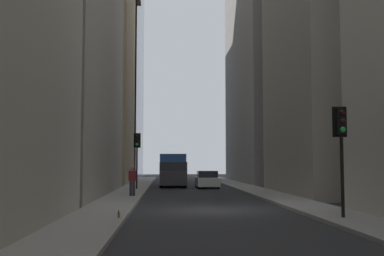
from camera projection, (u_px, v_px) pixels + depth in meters
name	position (u px, v px, depth m)	size (l,w,h in m)	color
ground_plane	(211.00, 210.00, 20.53)	(135.00, 135.00, 0.00)	#262628
sidewalk_right	(108.00, 209.00, 20.29)	(90.00, 2.20, 0.14)	gray
sidewalk_left	(312.00, 208.00, 20.77)	(90.00, 2.20, 0.14)	gray
building_left_far	(282.00, 57.00, 51.23)	(19.54, 10.00, 27.32)	gray
building_right_far	(84.00, 64.00, 48.96)	(14.04, 10.50, 24.67)	#9E8966
delivery_truck	(173.00, 170.00, 41.14)	(6.46, 2.25, 2.84)	#285699
sedan_white	(207.00, 180.00, 38.89)	(4.30, 1.78, 1.42)	silver
traffic_light_foreground	(341.00, 135.00, 16.71)	(0.43, 0.52, 3.94)	black
traffic_light_midblock	(137.00, 148.00, 35.17)	(0.43, 0.52, 4.17)	black
pedestrian	(132.00, 180.00, 27.42)	(0.26, 0.44, 1.72)	#33333D
discarded_bottle	(119.00, 215.00, 16.38)	(0.07, 0.07, 0.27)	brown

